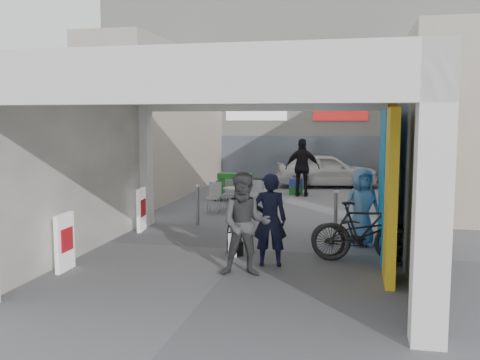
% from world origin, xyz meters
% --- Properties ---
extents(ground, '(90.00, 90.00, 0.00)m').
position_xyz_m(ground, '(0.00, 0.00, 0.00)').
color(ground, '#58585D').
rests_on(ground, ground).
extents(arcade_canopy, '(6.40, 6.45, 6.40)m').
position_xyz_m(arcade_canopy, '(0.54, -0.82, 2.30)').
color(arcade_canopy, silver).
rests_on(arcade_canopy, ground).
extents(far_building, '(18.00, 4.08, 8.00)m').
position_xyz_m(far_building, '(-0.00, 13.99, 3.99)').
color(far_building, silver).
rests_on(far_building, ground).
extents(plaza_bldg_left, '(2.00, 9.00, 5.00)m').
position_xyz_m(plaza_bldg_left, '(-4.50, 7.50, 2.50)').
color(plaza_bldg_left, '#B6A997').
rests_on(plaza_bldg_left, ground).
extents(plaza_bldg_right, '(2.00, 9.00, 5.00)m').
position_xyz_m(plaza_bldg_right, '(4.50, 7.50, 2.50)').
color(plaza_bldg_right, '#B6A997').
rests_on(plaza_bldg_right, ground).
extents(bollard_left, '(0.09, 0.09, 0.98)m').
position_xyz_m(bollard_left, '(-1.67, 2.25, 0.49)').
color(bollard_left, gray).
rests_on(bollard_left, ground).
extents(bollard_center, '(0.09, 0.09, 0.92)m').
position_xyz_m(bollard_center, '(0.06, 2.34, 0.46)').
color(bollard_center, gray).
rests_on(bollard_center, ground).
extents(bollard_right, '(0.09, 0.09, 0.92)m').
position_xyz_m(bollard_right, '(1.71, 2.28, 0.46)').
color(bollard_right, gray).
rests_on(bollard_right, ground).
extents(advert_board_near, '(0.11, 0.55, 1.00)m').
position_xyz_m(advert_board_near, '(-2.75, -2.13, 0.51)').
color(advert_board_near, white).
rests_on(advert_board_near, ground).
extents(advert_board_far, '(0.16, 0.56, 1.00)m').
position_xyz_m(advert_board_far, '(-2.75, 1.26, 0.51)').
color(advert_board_far, white).
rests_on(advert_board_far, ground).
extents(cafe_set, '(1.41, 1.14, 0.85)m').
position_xyz_m(cafe_set, '(-1.24, 4.36, 0.30)').
color(cafe_set, '#9C9CA1').
rests_on(cafe_set, ground).
extents(produce_stand, '(1.32, 0.71, 0.87)m').
position_xyz_m(produce_stand, '(-1.68, 6.31, 0.34)').
color(produce_stand, black).
rests_on(produce_stand, ground).
extents(crate_stack, '(0.45, 0.36, 0.56)m').
position_xyz_m(crate_stack, '(0.14, 8.08, 0.28)').
color(crate_stack, '#1A5C20').
rests_on(crate_stack, ground).
extents(border_collie, '(0.26, 0.52, 0.71)m').
position_xyz_m(border_collie, '(-0.11, -0.51, 0.28)').
color(border_collie, black).
rests_on(border_collie, ground).
extents(man_with_dog, '(0.67, 0.49, 1.67)m').
position_xyz_m(man_with_dog, '(0.67, -1.07, 0.83)').
color(man_with_dog, black).
rests_on(man_with_dog, ground).
extents(man_back_turned, '(0.94, 0.79, 1.74)m').
position_xyz_m(man_back_turned, '(0.36, -1.74, 0.87)').
color(man_back_turned, '#3C3C3E').
rests_on(man_back_turned, ground).
extents(man_elderly, '(0.93, 0.79, 1.62)m').
position_xyz_m(man_elderly, '(2.29, 0.87, 0.81)').
color(man_elderly, '#5D87B5').
rests_on(man_elderly, ground).
extents(man_crates, '(1.17, 0.54, 1.96)m').
position_xyz_m(man_crates, '(0.39, 7.71, 0.98)').
color(man_crates, black).
rests_on(man_crates, ground).
extents(bicycle_front, '(2.07, 1.11, 1.03)m').
position_xyz_m(bicycle_front, '(2.30, -0.44, 0.52)').
color(bicycle_front, black).
rests_on(bicycle_front, ground).
extents(bicycle_rear, '(1.91, 0.76, 1.12)m').
position_xyz_m(bicycle_rear, '(2.30, -0.44, 0.56)').
color(bicycle_rear, black).
rests_on(bicycle_rear, ground).
extents(white_van, '(4.08, 2.26, 1.31)m').
position_xyz_m(white_van, '(1.06, 10.39, 0.66)').
color(white_van, silver).
rests_on(white_van, ground).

